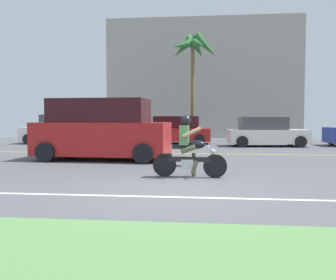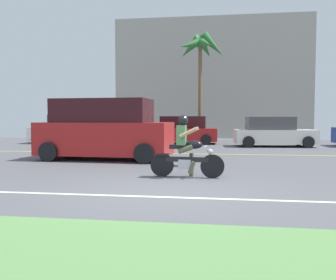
{
  "view_description": "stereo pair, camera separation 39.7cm",
  "coord_description": "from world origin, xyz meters",
  "px_view_note": "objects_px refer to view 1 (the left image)",
  "views": [
    {
      "loc": [
        0.64,
        -6.85,
        1.41
      ],
      "look_at": [
        -0.44,
        3.44,
        0.79
      ],
      "focal_mm": 39.03,
      "sensor_mm": 36.0,
      "label": 1
    },
    {
      "loc": [
        1.03,
        -6.8,
        1.41
      ],
      "look_at": [
        -0.44,
        3.44,
        0.79
      ],
      "focal_mm": 39.03,
      "sensor_mm": 36.0,
      "label": 2
    }
  ],
  "objects_px": {
    "parked_car_0": "(63,130)",
    "parked_car_2": "(266,133)",
    "motorcyclist": "(189,151)",
    "palm_tree_0": "(193,50)",
    "parked_car_1": "(174,131)",
    "suv_nearby": "(102,130)"
  },
  "relations": [
    {
      "from": "parked_car_1",
      "to": "parked_car_2",
      "type": "bearing_deg",
      "value": -17.66
    },
    {
      "from": "parked_car_0",
      "to": "suv_nearby",
      "type": "bearing_deg",
      "value": -59.51
    },
    {
      "from": "motorcyclist",
      "to": "palm_tree_0",
      "type": "xyz_separation_m",
      "value": [
        -0.38,
        12.94,
        4.79
      ]
    },
    {
      "from": "suv_nearby",
      "to": "parked_car_1",
      "type": "relative_size",
      "value": 1.11
    },
    {
      "from": "motorcyclist",
      "to": "parked_car_1",
      "type": "bearing_deg",
      "value": 96.95
    },
    {
      "from": "parked_car_0",
      "to": "parked_car_2",
      "type": "xyz_separation_m",
      "value": [
        10.98,
        -0.86,
        -0.05
      ]
    },
    {
      "from": "motorcyclist",
      "to": "parked_car_0",
      "type": "bearing_deg",
      "value": 124.69
    },
    {
      "from": "parked_car_0",
      "to": "parked_car_2",
      "type": "bearing_deg",
      "value": -4.47
    },
    {
      "from": "suv_nearby",
      "to": "palm_tree_0",
      "type": "height_order",
      "value": "palm_tree_0"
    },
    {
      "from": "motorcyclist",
      "to": "parked_car_0",
      "type": "distance_m",
      "value": 13.33
    },
    {
      "from": "motorcyclist",
      "to": "palm_tree_0",
      "type": "relative_size",
      "value": 0.28
    },
    {
      "from": "parked_car_0",
      "to": "palm_tree_0",
      "type": "relative_size",
      "value": 0.67
    },
    {
      "from": "parked_car_1",
      "to": "suv_nearby",
      "type": "bearing_deg",
      "value": -101.78
    },
    {
      "from": "parked_car_2",
      "to": "suv_nearby",
      "type": "bearing_deg",
      "value": -134.27
    },
    {
      "from": "parked_car_0",
      "to": "palm_tree_0",
      "type": "distance_m",
      "value": 8.82
    },
    {
      "from": "parked_car_0",
      "to": "palm_tree_0",
      "type": "bearing_deg",
      "value": 15.41
    },
    {
      "from": "suv_nearby",
      "to": "parked_car_0",
      "type": "distance_m",
      "value": 8.77
    },
    {
      "from": "motorcyclist",
      "to": "parked_car_1",
      "type": "distance_m",
      "value": 11.72
    },
    {
      "from": "motorcyclist",
      "to": "palm_tree_0",
      "type": "bearing_deg",
      "value": 91.66
    },
    {
      "from": "parked_car_0",
      "to": "parked_car_1",
      "type": "xyz_separation_m",
      "value": [
        6.17,
        0.67,
        -0.04
      ]
    },
    {
      "from": "suv_nearby",
      "to": "palm_tree_0",
      "type": "distance_m",
      "value": 10.87
    },
    {
      "from": "parked_car_0",
      "to": "parked_car_1",
      "type": "distance_m",
      "value": 6.2
    }
  ]
}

